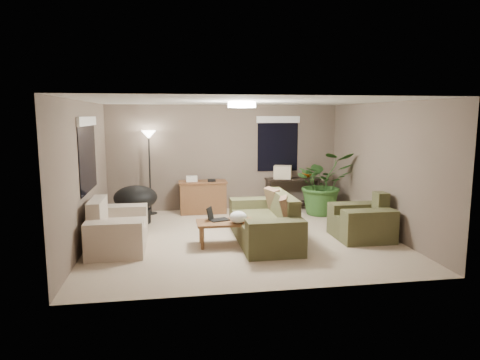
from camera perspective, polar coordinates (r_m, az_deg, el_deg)
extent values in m
plane|color=#C0AA8E|center=(8.05, 0.23, -7.62)|extent=(5.50, 5.50, 0.00)
plane|color=white|center=(7.74, 0.24, 10.46)|extent=(5.50, 5.50, 0.00)
plane|color=#695A4D|center=(10.26, -2.06, 3.02)|extent=(5.50, 0.00, 5.50)
plane|color=#695A4D|center=(5.38, 4.61, -2.17)|extent=(5.50, 0.00, 5.50)
plane|color=#695A4D|center=(7.83, -20.03, 0.74)|extent=(0.00, 5.00, 5.00)
plane|color=#695A4D|center=(8.68, 18.45, 1.55)|extent=(0.00, 5.00, 5.00)
cube|color=#47462A|center=(7.81, 3.14, -6.55)|extent=(0.95, 1.48, 0.42)
cube|color=brown|center=(7.80, 5.79, -3.40)|extent=(0.22, 1.48, 0.43)
cube|color=#49492C|center=(6.93, 4.78, -7.79)|extent=(0.95, 0.36, 0.60)
cube|color=brown|center=(8.66, 1.84, -4.40)|extent=(0.95, 0.36, 0.60)
cube|color=#8C7251|center=(7.35, 6.21, -4.02)|extent=(0.36, 0.50, 0.47)
cube|color=#8C7251|center=(8.20, 4.54, -2.67)|extent=(0.33, 0.49, 0.47)
cube|color=beige|center=(7.72, -15.83, -7.06)|extent=(0.90, 0.88, 0.42)
cube|color=beige|center=(7.66, -18.49, -4.02)|extent=(0.22, 0.88, 0.43)
cube|color=beige|center=(7.10, -16.43, -7.71)|extent=(0.90, 0.36, 0.60)
cube|color=#BDB5A2|center=(8.29, -15.37, -5.31)|extent=(0.90, 0.36, 0.60)
cube|color=#47472B|center=(8.24, 15.84, -6.07)|extent=(0.95, 0.28, 0.42)
cube|color=#48482B|center=(8.30, 18.24, -3.05)|extent=(0.22, 0.28, 0.43)
cube|color=brown|center=(7.94, 16.84, -6.00)|extent=(0.95, 0.36, 0.60)
cube|color=#4D4C2E|center=(8.50, 14.95, -4.96)|extent=(0.95, 0.36, 0.60)
cube|color=brown|center=(7.50, -1.95, -5.69)|extent=(1.00, 0.55, 0.04)
cylinder|color=brown|center=(7.32, -5.03, -7.77)|extent=(0.06, 0.06, 0.38)
cylinder|color=brown|center=(7.43, 1.50, -7.51)|extent=(0.06, 0.06, 0.38)
cylinder|color=brown|center=(7.71, -5.25, -6.94)|extent=(0.06, 0.06, 0.38)
cylinder|color=brown|center=(7.81, 0.95, -6.70)|extent=(0.06, 0.06, 0.38)
cube|color=black|center=(7.58, -2.80, -5.32)|extent=(0.38, 0.32, 0.02)
cube|color=black|center=(7.53, -4.02, -4.48)|extent=(0.15, 0.24, 0.22)
ellipsoid|color=white|center=(7.35, -0.25, -4.97)|extent=(0.32, 0.29, 0.21)
cube|color=brown|center=(9.95, -4.96, -2.39)|extent=(1.05, 0.45, 0.71)
cube|color=brown|center=(9.89, -4.99, -0.26)|extent=(1.10, 0.50, 0.04)
cube|color=silver|center=(9.86, -6.45, 0.16)|extent=(0.26, 0.21, 0.12)
cube|color=black|center=(9.85, -3.81, -0.05)|extent=(0.19, 0.23, 0.04)
cube|color=black|center=(10.38, 7.03, 0.13)|extent=(1.30, 0.40, 0.04)
cube|color=black|center=(10.29, 3.78, -2.01)|extent=(0.05, 0.38, 0.71)
cube|color=black|center=(10.62, 10.10, -1.79)|extent=(0.05, 0.38, 0.71)
cube|color=black|center=(10.48, 6.97, -3.00)|extent=(1.25, 0.36, 0.03)
ellipsoid|color=orange|center=(10.47, 8.88, 0.78)|extent=(0.26, 0.26, 0.18)
cube|color=beige|center=(10.29, 5.71, 1.06)|extent=(0.49, 0.43, 0.31)
cylinder|color=black|center=(9.30, -13.67, -4.69)|extent=(0.60, 0.60, 0.30)
ellipsoid|color=black|center=(9.22, -13.76, -2.27)|extent=(1.19, 1.19, 0.50)
cylinder|color=black|center=(10.12, -11.77, -4.36)|extent=(0.28, 0.28, 0.02)
cylinder|color=black|center=(9.96, -11.93, 0.64)|extent=(0.04, 0.04, 1.78)
cone|color=white|center=(9.88, -12.09, 5.93)|extent=(0.32, 0.32, 0.18)
cylinder|color=white|center=(7.73, 0.24, 10.01)|extent=(0.50, 0.50, 0.10)
imported|color=#2D5923|center=(9.94, 10.96, -1.29)|extent=(1.31, 1.45, 1.13)
cube|color=tan|center=(8.51, 16.16, -6.97)|extent=(0.32, 0.32, 0.03)
cylinder|color=tan|center=(8.45, 16.22, -5.44)|extent=(0.12, 0.12, 0.44)
cube|color=tan|center=(8.40, 16.29, -3.88)|extent=(0.22, 0.22, 0.03)
cube|color=black|center=(8.09, -19.64, 3.14)|extent=(0.01, 1.50, 1.30)
cube|color=white|center=(8.06, -19.72, 7.39)|extent=(0.05, 1.56, 0.16)
cube|color=black|center=(10.46, 5.05, 4.75)|extent=(1.00, 0.01, 1.30)
cube|color=white|center=(10.41, 5.12, 8.04)|extent=(1.06, 0.05, 0.16)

